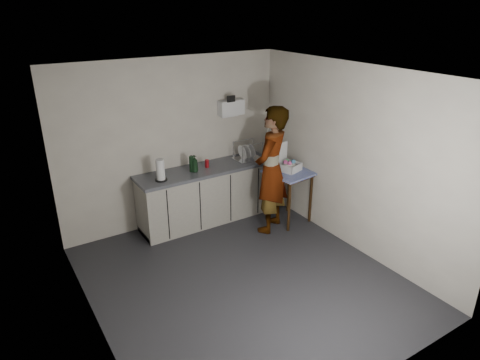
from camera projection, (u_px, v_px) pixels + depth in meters
ground at (243, 279)px, 5.51m from camera, size 4.00×4.00×0.00m
wall_back at (173, 143)px, 6.56m from camera, size 3.60×0.02×2.60m
wall_right at (352, 160)px, 5.89m from camera, size 0.02×4.00×2.60m
wall_left at (88, 227)px, 4.13m from camera, size 0.02×4.00×2.60m
ceiling at (244, 75)px, 4.51m from camera, size 3.60×4.00×0.01m
kitchen_counter at (207, 196)px, 6.87m from camera, size 2.24×0.62×0.91m
wall_shelf at (231, 108)px, 6.83m from camera, size 0.42×0.18×0.37m
side_table at (290, 178)px, 6.72m from camera, size 0.74×0.74×0.86m
standing_man at (271, 170)px, 6.40m from camera, size 0.86×0.78×1.96m
soap_bottle at (195, 164)px, 6.49m from camera, size 0.10×0.10×0.26m
soda_can at (207, 164)px, 6.69m from camera, size 0.06×0.06×0.12m
dark_bottle at (192, 164)px, 6.50m from camera, size 0.07×0.07×0.25m
paper_towel at (160, 171)px, 6.16m from camera, size 0.18×0.18×0.32m
dish_rack at (247, 155)px, 7.02m from camera, size 0.43×0.33×0.30m
bakery_box at (288, 164)px, 6.69m from camera, size 0.38×0.39×0.42m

